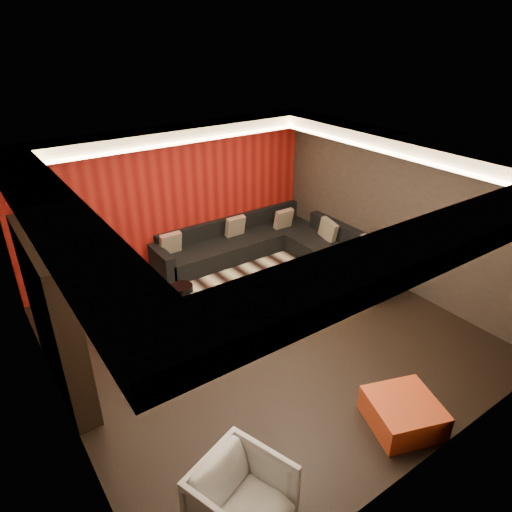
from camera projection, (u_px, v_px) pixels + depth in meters
floor at (262, 333)px, 7.33m from camera, size 6.00×6.00×0.02m
ceiling at (263, 161)px, 6.04m from camera, size 6.00×6.00×0.02m
wall_back at (173, 198)px, 8.88m from camera, size 6.00×0.02×2.80m
wall_left at (47, 325)px, 5.15m from camera, size 0.02×6.00×2.80m
wall_right at (398, 212)px, 8.22m from camera, size 0.02×6.00×2.80m
red_feature_wall at (173, 198)px, 8.85m from camera, size 5.98×0.05×2.78m
soffit_back at (174, 134)px, 8.06m from camera, size 6.00×0.60×0.22m
soffit_front at (438, 240)px, 4.12m from camera, size 6.00×0.60×0.22m
soffit_left at (52, 213)px, 4.72m from camera, size 0.60×4.80×0.22m
soffit_right at (397, 142)px, 7.47m from camera, size 0.60×4.80×0.22m
cove_back at (183, 142)px, 7.85m from camera, size 4.80×0.08×0.04m
cove_front at (406, 236)px, 4.41m from camera, size 4.80×0.08×0.04m
cove_left at (87, 214)px, 4.93m from camera, size 0.08×4.80×0.04m
cove_right at (382, 151)px, 7.34m from camera, size 0.08×4.80×0.04m
tv_surround at (54, 317)px, 5.80m from camera, size 0.30×2.00×2.20m
tv_screen at (61, 290)px, 5.73m from camera, size 0.04×1.30×0.80m
tv_shelf at (72, 338)px, 6.07m from camera, size 0.04×1.60×0.04m
rug at (266, 280)px, 8.82m from camera, size 4.06×3.08×0.02m
coffee_table at (280, 315)px, 7.54m from camera, size 1.54×1.54×0.21m
drum_stool at (183, 296)px, 7.85m from camera, size 0.42×0.42×0.43m
striped_pouf at (198, 305)px, 7.67m from camera, size 0.74×0.74×0.37m
white_side_table at (375, 277)px, 8.41m from camera, size 0.55×0.55×0.52m
orange_ottoman at (403, 413)px, 5.59m from camera, size 1.03×1.03×0.36m
armchair at (242, 500)px, 4.35m from camera, size 1.05×1.07×0.77m
sectional_sofa at (278, 249)px, 9.45m from camera, size 3.65×3.50×0.75m
throw_pillows at (277, 233)px, 9.30m from camera, size 3.23×2.72×0.50m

